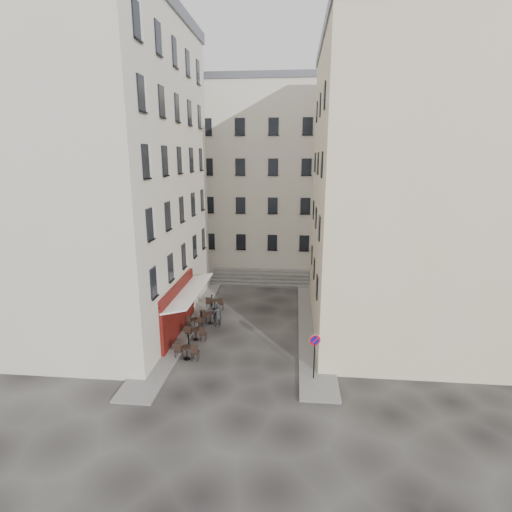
# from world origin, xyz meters

# --- Properties ---
(ground) EXTENTS (90.00, 90.00, 0.00)m
(ground) POSITION_xyz_m (0.00, 0.00, 0.00)
(ground) COLOR black
(ground) RESTS_ON ground
(sidewalk_left) EXTENTS (2.00, 22.00, 0.12)m
(sidewalk_left) POSITION_xyz_m (-4.50, 4.00, 0.06)
(sidewalk_left) COLOR slate
(sidewalk_left) RESTS_ON ground
(sidewalk_right) EXTENTS (2.00, 18.00, 0.12)m
(sidewalk_right) POSITION_xyz_m (4.50, 3.00, 0.06)
(sidewalk_right) COLOR slate
(sidewalk_right) RESTS_ON ground
(building_left) EXTENTS (12.20, 16.20, 20.60)m
(building_left) POSITION_xyz_m (-10.50, 3.00, 10.31)
(building_left) COLOR beige
(building_left) RESTS_ON ground
(building_right) EXTENTS (12.20, 14.20, 18.60)m
(building_right) POSITION_xyz_m (10.50, 3.50, 9.31)
(building_right) COLOR beige
(building_right) RESTS_ON ground
(building_back) EXTENTS (18.20, 10.20, 18.60)m
(building_back) POSITION_xyz_m (-1.00, 19.00, 9.31)
(building_back) COLOR beige
(building_back) RESTS_ON ground
(cafe_storefront) EXTENTS (1.74, 7.30, 3.50)m
(cafe_storefront) POSITION_xyz_m (-4.32, 1.00, 1.88)
(cafe_storefront) COLOR #410E09
(cafe_storefront) RESTS_ON ground
(stone_steps) EXTENTS (9.00, 3.15, 0.80)m
(stone_steps) POSITION_xyz_m (0.00, 12.57, 0.40)
(stone_steps) COLOR #63615D
(stone_steps) RESTS_ON ground
(bollard_near) EXTENTS (0.12, 0.12, 0.98)m
(bollard_near) POSITION_xyz_m (-3.25, -1.00, 0.53)
(bollard_near) COLOR black
(bollard_near) RESTS_ON ground
(bollard_mid) EXTENTS (0.12, 0.12, 0.98)m
(bollard_mid) POSITION_xyz_m (-3.25, 2.50, 0.53)
(bollard_mid) COLOR black
(bollard_mid) RESTS_ON ground
(bollard_far) EXTENTS (0.12, 0.12, 0.98)m
(bollard_far) POSITION_xyz_m (-3.25, 6.00, 0.53)
(bollard_far) COLOR black
(bollard_far) RESTS_ON ground
(no_parking_sign) EXTENTS (0.58, 0.16, 2.58)m
(no_parking_sign) POSITION_xyz_m (4.25, -3.98, 1.83)
(no_parking_sign) COLOR black
(no_parking_sign) RESTS_ON ground
(bistro_table_a) EXTENTS (1.43, 0.67, 1.01)m
(bistro_table_a) POSITION_xyz_m (-2.95, -2.47, 0.51)
(bistro_table_a) COLOR black
(bistro_table_a) RESTS_ON ground
(bistro_table_b) EXTENTS (1.37, 0.64, 0.96)m
(bistro_table_b) POSITION_xyz_m (-3.04, 0.03, 0.49)
(bistro_table_b) COLOR black
(bistro_table_b) RESTS_ON ground
(bistro_table_c) EXTENTS (1.15, 0.54, 0.81)m
(bistro_table_c) POSITION_xyz_m (-3.60, 1.93, 0.41)
(bistro_table_c) COLOR black
(bistro_table_c) RESTS_ON ground
(bistro_table_d) EXTENTS (1.40, 0.66, 0.99)m
(bistro_table_d) POSITION_xyz_m (-2.67, 2.68, 0.50)
(bistro_table_d) COLOR black
(bistro_table_d) RESTS_ON ground
(bistro_table_e) EXTENTS (1.35, 0.63, 0.95)m
(bistro_table_e) POSITION_xyz_m (-2.88, 5.34, 0.49)
(bistro_table_e) COLOR black
(bistro_table_e) RESTS_ON ground
(pedestrian) EXTENTS (0.71, 0.69, 1.65)m
(pedestrian) POSITION_xyz_m (-2.06, 2.29, 0.83)
(pedestrian) COLOR #222327
(pedestrian) RESTS_ON ground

